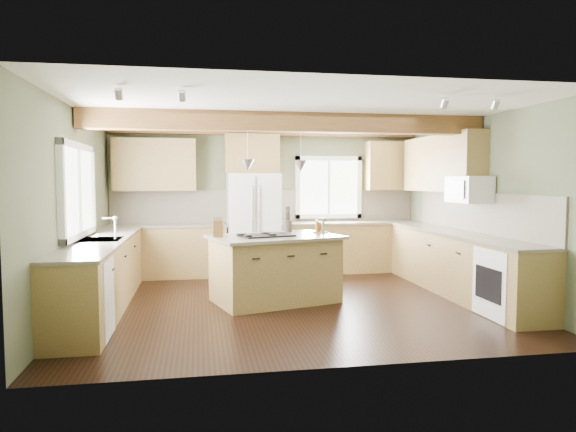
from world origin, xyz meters
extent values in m
plane|color=black|center=(0.00, 0.00, 0.00)|extent=(5.60, 5.60, 0.00)
plane|color=silver|center=(0.00, 0.00, 2.60)|extent=(5.60, 5.60, 0.00)
plane|color=#4E573D|center=(0.00, 2.50, 1.30)|extent=(5.60, 0.00, 5.60)
plane|color=#4E573D|center=(-2.80, 0.00, 1.30)|extent=(0.00, 5.00, 5.00)
plane|color=#4E573D|center=(2.80, 0.00, 1.30)|extent=(0.00, 5.00, 5.00)
cube|color=#513417|center=(0.00, 0.10, 2.47)|extent=(5.55, 0.26, 0.26)
cube|color=#513417|center=(0.00, 2.40, 2.54)|extent=(5.55, 0.20, 0.10)
cube|color=brown|center=(0.00, 2.48, 1.21)|extent=(5.58, 0.03, 0.58)
cube|color=brown|center=(2.78, 0.05, 1.21)|extent=(0.03, 3.70, 0.58)
cube|color=brown|center=(-1.79, 2.20, 0.44)|extent=(2.02, 0.60, 0.88)
cube|color=#484035|center=(-1.79, 2.20, 0.90)|extent=(2.06, 0.64, 0.04)
cube|color=brown|center=(1.49, 2.20, 0.44)|extent=(2.62, 0.60, 0.88)
cube|color=#484035|center=(1.49, 2.20, 0.90)|extent=(2.66, 0.64, 0.04)
cube|color=brown|center=(-2.50, 0.05, 0.44)|extent=(0.60, 3.70, 0.88)
cube|color=#484035|center=(-2.50, 0.05, 0.90)|extent=(0.64, 3.74, 0.04)
cube|color=brown|center=(2.50, 0.05, 0.44)|extent=(0.60, 3.70, 0.88)
cube|color=#484035|center=(2.50, 0.05, 0.90)|extent=(0.64, 3.74, 0.04)
cube|color=brown|center=(-1.99, 2.33, 1.95)|extent=(1.40, 0.35, 0.90)
cube|color=brown|center=(-0.30, 2.33, 2.15)|extent=(0.96, 0.35, 0.70)
cube|color=brown|center=(2.62, 0.90, 1.95)|extent=(0.35, 2.20, 0.90)
cube|color=brown|center=(2.30, 2.33, 1.95)|extent=(0.90, 0.35, 0.90)
cube|color=white|center=(-2.78, 0.05, 1.55)|extent=(0.04, 1.60, 1.05)
cube|color=white|center=(1.15, 2.48, 1.55)|extent=(1.10, 0.04, 1.00)
cube|color=#262628|center=(-2.50, 0.05, 0.91)|extent=(0.50, 0.65, 0.03)
cylinder|color=#B2B2B7|center=(-2.32, 0.05, 1.05)|extent=(0.02, 0.02, 0.28)
cube|color=white|center=(-2.49, -1.25, 0.43)|extent=(0.60, 0.60, 0.84)
cube|color=white|center=(2.49, -1.25, 0.43)|extent=(0.60, 0.72, 0.84)
cube|color=white|center=(2.58, -0.05, 1.55)|extent=(0.40, 0.70, 0.38)
cone|color=#B2B2B7|center=(-0.60, -0.01, 1.88)|extent=(0.18, 0.18, 0.16)
cone|color=#B2B2B7|center=(0.17, 0.21, 1.88)|extent=(0.18, 0.18, 0.16)
cube|color=white|center=(-0.30, 2.12, 0.90)|extent=(0.90, 0.74, 1.80)
cube|color=brown|center=(-0.22, 0.10, 0.44)|extent=(1.81, 1.39, 0.88)
cube|color=#484035|center=(-0.22, 0.10, 0.90)|extent=(1.94, 1.52, 0.04)
cube|color=black|center=(-0.34, 0.06, 0.93)|extent=(0.80, 0.64, 0.02)
cube|color=brown|center=(-1.00, 0.08, 1.03)|extent=(0.13, 0.10, 0.22)
cylinder|color=#453B37|center=(0.04, 0.54, 1.01)|extent=(0.14, 0.14, 0.17)
camera|label=1|loc=(-1.25, -6.86, 1.68)|focal=32.00mm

